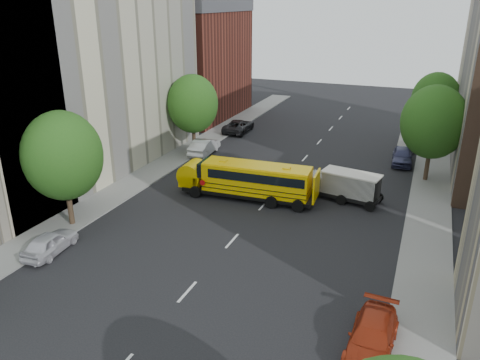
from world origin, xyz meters
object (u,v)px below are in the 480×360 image
Objects in this scene: street_tree_1 at (63,156)px; street_tree_2 at (193,104)px; parked_car_4 at (402,156)px; parked_car_5 at (407,141)px; school_bus at (247,179)px; parked_car_1 at (204,146)px; parked_car_2 at (239,126)px; street_tree_4 at (434,122)px; parked_car_0 at (50,243)px; street_tree_5 at (436,99)px; parked_car_3 at (372,337)px; safari_truck at (345,185)px.

street_tree_1 is 18.00m from street_tree_2.
street_tree_1 is at bearing -135.58° from parked_car_4.
street_tree_1 is at bearing -125.63° from parked_car_5.
parked_car_1 is (-7.91, 8.63, -0.81)m from school_bus.
street_tree_2 is at bearing 78.49° from parked_car_2.
street_tree_4 is 1.77× the size of parked_car_5.
parked_car_5 is at bearing -179.91° from parked_car_2.
street_tree_2 is 0.75× the size of school_bus.
school_bus is at bearing 112.19° from parked_car_2.
parked_car_0 is 35.73m from parked_car_5.
parked_car_1 is (0.00, 20.94, 0.12)m from parked_car_0.
street_tree_5 is at bearing 28.61° from street_tree_2.
school_bus reaches higher than parked_car_2.
street_tree_5 is 24.43m from parked_car_1.
parked_car_3 is at bearing -92.41° from street_tree_5.
parked_car_2 is 18.50m from parked_car_5.
parked_car_2 is (0.00, 8.94, -0.05)m from parked_car_1.
parked_car_4 is 5.26m from parked_car_5.
parked_car_0 is at bearing -124.98° from safari_truck.
parked_car_3 is at bearing -65.11° from safari_truck.
school_bus is (9.31, -9.18, -3.23)m from street_tree_2.
parked_car_3 is at bearing -88.19° from parked_car_5.
street_tree_4 is 9.58m from safari_truck.
school_bus is 17.68m from parked_car_3.
school_bus is at bearing -128.30° from parked_car_0.
parked_car_5 reaches higher than parked_car_2.
parked_car_0 is (1.40, -3.49, -4.28)m from street_tree_1.
parked_car_0 is at bearing -86.27° from street_tree_2.
parked_car_1 reaches higher than parked_car_2.
parked_car_3 is at bearing -91.79° from parked_car_4.
parked_car_3 is (-1.47, -22.82, -4.39)m from street_tree_4.
parked_car_5 is (19.89, 27.09, -4.20)m from street_tree_1.
street_tree_1 is 1.03× the size of street_tree_2.
parked_car_5 is at bearing 87.82° from safari_truck.
street_tree_4 reaches higher than parked_car_0.
street_tree_2 is 22.24m from parked_car_5.
parked_car_1 is at bearing 129.32° from school_bus.
parked_car_2 is (0.00, 29.89, 0.06)m from parked_car_0.
parked_car_5 is at bearing -156.63° from parked_car_1.
school_bus is at bearing 131.98° from parked_car_3.
parked_car_4 is (19.80, 21.83, -4.19)m from street_tree_1.
street_tree_2 is 13.47m from school_bus.
parked_car_5 is (19.89, 9.09, -4.07)m from street_tree_2.
street_tree_4 reaches higher than street_tree_5.
parked_car_5 is (10.57, 18.27, -0.84)m from school_bus.
parked_car_4 is at bearing -105.07° from street_tree_5.
street_tree_1 is at bearing -135.01° from safari_truck.
parked_car_3 is (19.13, -31.22, -0.06)m from parked_car_2.
street_tree_4 is 22.67m from parked_car_2.
safari_truck is (-5.63, -18.71, -3.49)m from street_tree_5.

